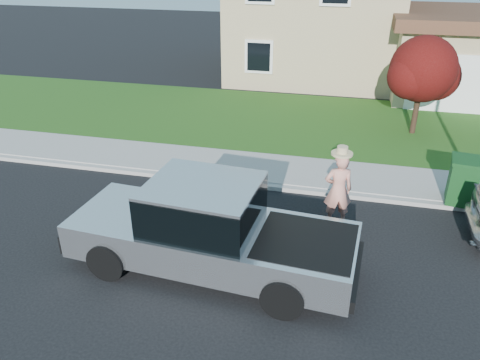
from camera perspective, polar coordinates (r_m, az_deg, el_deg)
name	(u,v)px	position (r m, az deg, el deg)	size (l,w,h in m)	color
ground	(245,246)	(10.82, 0.58, -8.04)	(80.00, 80.00, 0.00)	black
curb	(303,190)	(13.12, 7.69, -1.27)	(40.00, 0.20, 0.12)	gray
sidewalk	(307,173)	(14.09, 8.20, 0.83)	(40.00, 2.00, 0.15)	gray
lawn	(320,124)	(18.25, 9.70, 6.79)	(40.00, 7.00, 0.10)	#1B4A15
house	(344,12)	(25.23, 12.59, 19.37)	(14.00, 11.30, 6.85)	tan
pickup_truck	(210,231)	(9.67, -3.71, -6.17)	(6.19, 2.56, 1.99)	black
woman	(338,188)	(11.39, 11.89, -1.02)	(0.77, 0.61, 2.06)	tan
ornamental_tree	(424,72)	(17.47, 21.49, 12.12)	(2.49, 2.25, 3.42)	black
trash_bin	(463,180)	(13.32, 25.54, -0.01)	(0.85, 0.94, 1.21)	#0F3A15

